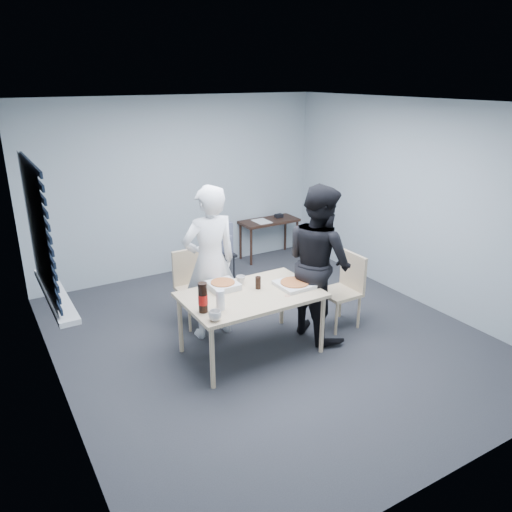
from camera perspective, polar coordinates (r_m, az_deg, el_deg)
room at (r=4.97m, az=-23.21°, el=1.74°), size 5.00×5.00×5.00m
dining_table at (r=5.28m, az=-0.56°, el=-4.90°), size 1.43×0.91×0.70m
chair_far at (r=6.08m, az=-7.22°, el=-2.89°), size 0.42×0.42×0.89m
chair_right at (r=6.02m, az=10.19°, el=-3.28°), size 0.42×0.42×0.89m
person_white at (r=5.59m, az=-5.28°, el=-0.77°), size 0.65×0.42×1.77m
person_black at (r=5.63m, az=7.19°, el=-0.69°), size 0.47×0.86×1.77m
side_table at (r=8.14m, az=1.50°, el=3.61°), size 0.96×0.43×0.64m
stool at (r=7.09m, az=-4.04°, el=-0.53°), size 0.35×0.35×0.49m
backpack at (r=6.97m, az=-4.06°, el=1.97°), size 0.32×0.23×0.45m
pizza_box_a at (r=5.38m, az=-3.81°, el=-3.34°), size 0.31×0.31×0.08m
pizza_box_b at (r=5.44m, az=4.44°, el=-3.21°), size 0.37×0.37×0.05m
mug_a at (r=4.70m, az=-4.70°, el=-6.80°), size 0.17×0.17×0.10m
mug_b at (r=5.47m, az=-1.77°, el=-2.77°), size 0.10×0.10×0.09m
cola_glass at (r=5.35m, az=0.24°, el=-3.07°), size 0.06×0.06×0.14m
soda_bottle at (r=4.83m, az=-6.09°, el=-4.80°), size 0.10×0.10×0.30m
plastic_cups at (r=4.88m, az=-4.09°, el=-5.04°), size 0.11×0.11×0.20m
rubber_band at (r=5.21m, az=3.60°, el=-4.58°), size 0.06×0.06×0.00m
papers at (r=8.03m, az=0.66°, el=3.99°), size 0.24×0.32×0.01m
black_box at (r=8.27m, az=2.62°, el=4.62°), size 0.14×0.11×0.05m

